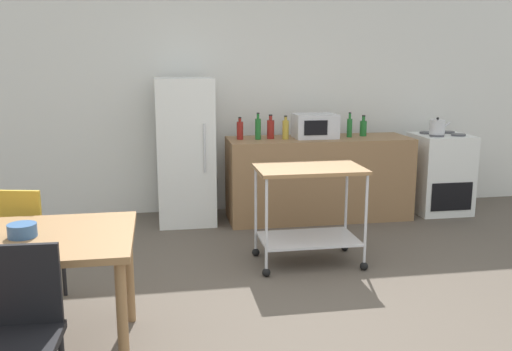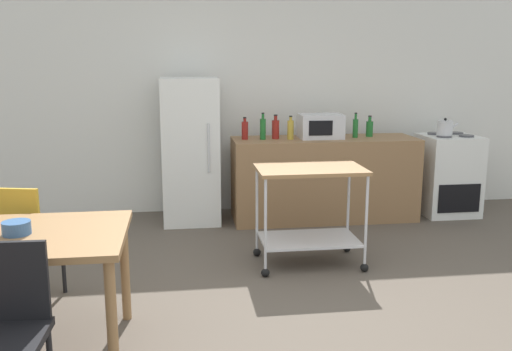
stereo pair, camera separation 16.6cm
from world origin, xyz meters
name	(u,v)px [view 2 (the right image)]	position (x,y,z in m)	size (l,w,h in m)	color
ground_plane	(288,333)	(0.00, 0.00, 0.00)	(12.00, 12.00, 0.00)	brown
back_wall	(236,85)	(0.00, 3.20, 1.45)	(8.40, 0.12, 2.90)	silver
kitchen_counter	(324,179)	(0.90, 2.60, 0.45)	(2.00, 0.64, 0.90)	olive
chair_mustard	(23,236)	(-1.78, 0.68, 0.52)	(0.48, 0.48, 0.89)	gold
chair_black	(3,325)	(-1.51, -0.72, 0.52)	(0.42, 0.42, 0.89)	black
stove_oven	(448,175)	(2.35, 2.62, 0.45)	(0.60, 0.61, 0.92)	white
refrigerator	(190,151)	(-0.55, 2.70, 0.78)	(0.60, 0.63, 1.55)	white
kitchen_cart	(310,200)	(0.42, 1.23, 0.57)	(0.91, 0.57, 0.85)	olive
bottle_wine	(245,130)	(0.03, 2.63, 1.00)	(0.07, 0.07, 0.24)	maroon
bottle_vinegar	(263,128)	(0.22, 2.60, 1.02)	(0.06, 0.06, 0.28)	#1E6628
bottle_soy_sauce	(276,129)	(0.36, 2.63, 1.01)	(0.08, 0.08, 0.26)	maroon
bottle_olive_oil	(291,129)	(0.51, 2.57, 1.01)	(0.07, 0.07, 0.25)	gold
microwave	(320,126)	(0.85, 2.62, 1.03)	(0.46, 0.35, 0.26)	silver
bottle_soda	(355,128)	(1.24, 2.61, 1.01)	(0.06, 0.06, 0.27)	#1E6628
bottle_sesame_oil	(370,128)	(1.42, 2.67, 0.99)	(0.08, 0.08, 0.23)	#1E6628
fruit_bowl	(16,228)	(-1.61, -0.03, 0.79)	(0.16, 0.16, 0.08)	#33598C
kettle	(445,128)	(2.23, 2.52, 1.00)	(0.24, 0.17, 0.19)	silver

